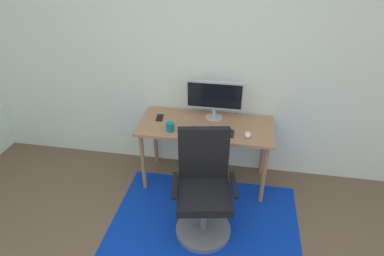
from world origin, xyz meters
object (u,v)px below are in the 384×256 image
at_px(keyboard, 212,132).
at_px(computer_mouse, 248,135).
at_px(desk, 206,132).
at_px(cell_phone, 160,118).
at_px(coffee_cup, 170,127).
at_px(monitor, 215,97).
at_px(office_chair, 204,194).

xyz_separation_m(keyboard, computer_mouse, (0.35, -0.01, 0.01)).
relative_size(desk, cell_phone, 9.82).
bearing_deg(computer_mouse, cell_phone, 167.80).
bearing_deg(coffee_cup, desk, 27.16).
bearing_deg(keyboard, cell_phone, 161.43).
bearing_deg(keyboard, monitor, 92.91).
bearing_deg(office_chair, coffee_cup, 118.19).
bearing_deg(monitor, keyboard, -87.09).
height_order(desk, keyboard, keyboard).
xyz_separation_m(monitor, coffee_cup, (-0.40, -0.33, -0.21)).
xyz_separation_m(keyboard, office_chair, (0.00, -0.55, -0.32)).
bearing_deg(cell_phone, computer_mouse, -19.64).
bearing_deg(office_chair, computer_mouse, 46.77).
height_order(keyboard, office_chair, office_chair).
bearing_deg(coffee_cup, cell_phone, 126.58).
relative_size(monitor, office_chair, 0.59).
bearing_deg(cell_phone, monitor, 2.64).
relative_size(desk, monitor, 2.31).
distance_m(keyboard, office_chair, 0.63).
bearing_deg(desk, computer_mouse, -18.50).
height_order(coffee_cup, cell_phone, coffee_cup).
height_order(keyboard, cell_phone, keyboard).
bearing_deg(keyboard, office_chair, -89.92).
height_order(monitor, computer_mouse, monitor).
xyz_separation_m(keyboard, coffee_cup, (-0.41, -0.03, 0.04)).
bearing_deg(desk, cell_phone, 173.42).
height_order(computer_mouse, office_chair, office_chair).
xyz_separation_m(monitor, office_chair, (0.02, -0.85, -0.56)).
bearing_deg(computer_mouse, office_chair, -122.61).
bearing_deg(keyboard, desk, 120.20).
bearing_deg(cell_phone, coffee_cup, -60.87).
distance_m(coffee_cup, office_chair, 0.75).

